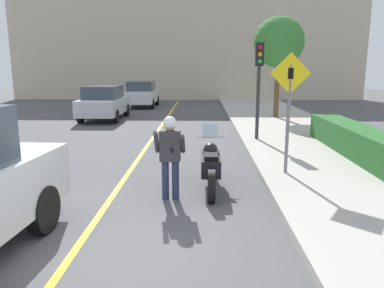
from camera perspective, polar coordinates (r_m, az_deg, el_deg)
The scene contains 12 objects.
ground_plane at distance 5.44m, azimuth -12.13°, elevation -17.03°, with size 80.00×80.00×0.00m, color #4C4C4F.
sidewalk_curb at distance 9.67m, azimuth 23.28°, elevation -4.35°, with size 4.40×44.00×0.16m.
road_center_line at distance 11.08m, azimuth -7.97°, elevation -1.93°, with size 0.12×36.00×0.01m.
building_backdrop at distance 30.74m, azimuth -0.80°, elevation 15.99°, with size 28.00×1.20×9.81m.
motorcycle at distance 8.05m, azimuth 2.84°, elevation -3.27°, with size 0.62×2.34×1.31m.
person_biker at distance 7.27m, azimuth -3.36°, elevation -0.86°, with size 0.59×0.46×1.67m.
crossing_sign at distance 8.79m, azimuth 14.56°, elevation 6.20°, with size 0.91×0.08×2.74m.
traffic_light at distance 12.87m, azimuth 10.17°, elevation 10.70°, with size 0.26×0.30×3.22m.
hedge_row at distance 11.56m, azimuth 23.76°, elevation 0.50°, with size 0.90×5.94×0.78m.
street_tree at distance 18.91m, azimuth 13.10°, elevation 14.84°, with size 2.39×2.39×4.80m.
parked_car_silver at distance 19.22m, azimuth -13.21°, elevation 6.19°, with size 1.88×4.20×1.68m.
parked_car_white at distance 25.07m, azimuth -7.64°, elevation 7.60°, with size 1.88×4.20×1.68m.
Camera 1 is at (1.21, -4.63, 2.59)m, focal length 35.00 mm.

